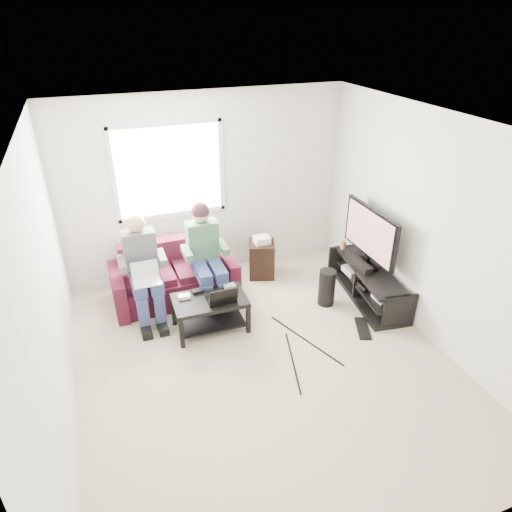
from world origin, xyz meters
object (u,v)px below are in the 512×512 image
object	(u,v)px
tv_stand	(368,285)
subwoofer	(327,287)
tv	(370,234)
sofa	(174,278)
end_table	(262,258)
coffee_table	(210,307)

from	to	relation	value
tv_stand	subwoofer	bearing A→B (deg)	170.53
tv	subwoofer	world-z (taller)	tv
sofa	end_table	distance (m)	1.32
tv_stand	tv	size ratio (longest dim) A/B	1.34
coffee_table	end_table	xyz separation A→B (m)	(1.05, 0.98, -0.04)
sofa	end_table	world-z (taller)	sofa
tv	subwoofer	xyz separation A→B (m)	(-0.57, -0.00, -0.68)
coffee_table	tv	xyz separation A→B (m)	(2.16, -0.01, 0.61)
tv	subwoofer	size ratio (longest dim) A/B	2.20
coffee_table	tv	size ratio (longest dim) A/B	0.81
tv_stand	subwoofer	size ratio (longest dim) A/B	2.95
sofa	tv_stand	xyz separation A→B (m)	(2.43, -0.97, -0.08)
tv_stand	end_table	size ratio (longest dim) A/B	2.32
sofa	subwoofer	world-z (taller)	sofa
sofa	tv_stand	bearing A→B (deg)	-21.82
tv_stand	tv	distance (m)	0.73
tv_stand	tv	bearing A→B (deg)	91.47
end_table	tv	bearing A→B (deg)	-41.51
coffee_table	subwoofer	size ratio (longest dim) A/B	1.78
tv	tv_stand	bearing A→B (deg)	-88.53
coffee_table	tv_stand	distance (m)	2.17
sofa	subwoofer	distance (m)	2.05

